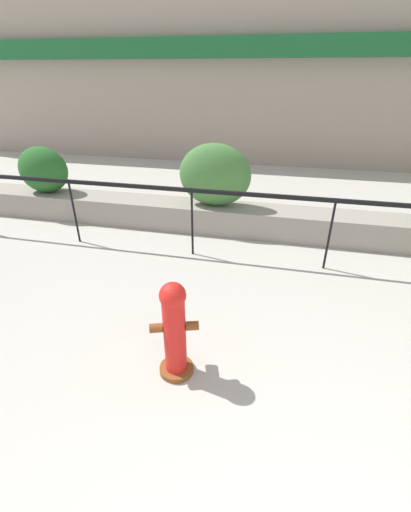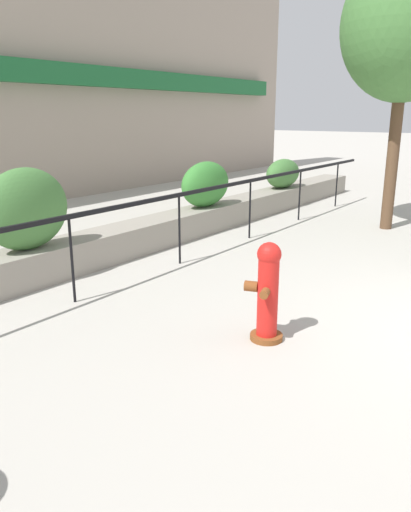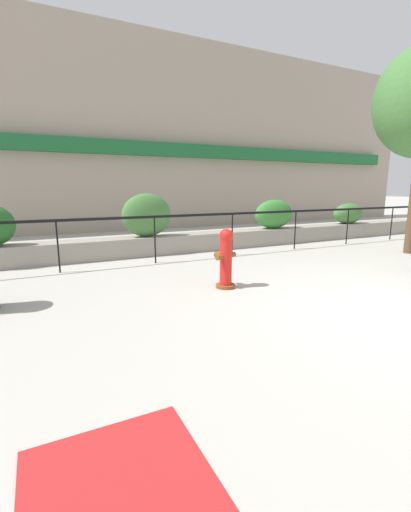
# 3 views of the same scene
# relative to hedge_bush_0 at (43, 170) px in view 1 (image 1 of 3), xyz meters

# --- Properties ---
(building_facade) EXTENTS (30.00, 1.36, 8.00)m
(building_facade) POSITION_rel_hedge_bush_0_xyz_m (5.60, 5.98, 3.02)
(building_facade) COLOR gray
(building_facade) RESTS_ON ground
(planter_wall_low) EXTENTS (18.00, 0.70, 0.50)m
(planter_wall_low) POSITION_rel_hedge_bush_0_xyz_m (5.60, 0.00, -0.72)
(planter_wall_low) COLOR gray
(planter_wall_low) RESTS_ON ground
(fence_railing_segment) EXTENTS (15.00, 0.05, 1.15)m
(fence_railing_segment) POSITION_rel_hedge_bush_0_xyz_m (5.60, -1.10, 0.05)
(fence_railing_segment) COLOR black
(fence_railing_segment) RESTS_ON ground
(hedge_bush_0) EXTENTS (1.05, 0.69, 0.93)m
(hedge_bush_0) POSITION_rel_hedge_bush_0_xyz_m (0.00, 0.00, 0.00)
(hedge_bush_0) COLOR #235B23
(hedge_bush_0) RESTS_ON planter_wall_low
(hedge_bush_1) EXTENTS (1.34, 0.59, 1.15)m
(hedge_bush_1) POSITION_rel_hedge_bush_0_xyz_m (3.60, 0.00, 0.11)
(hedge_bush_1) COLOR #427538
(hedge_bush_1) RESTS_ON planter_wall_low
(fire_hydrant) EXTENTS (0.48, 0.48, 1.08)m
(fire_hydrant) POSITION_rel_hedge_bush_0_xyz_m (3.95, -3.64, -0.42)
(fire_hydrant) COLOR brown
(fire_hydrant) RESTS_ON ground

